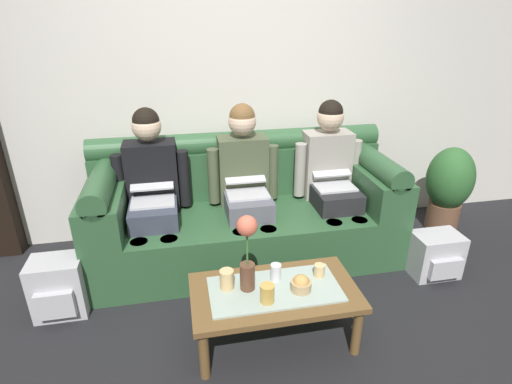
{
  "coord_description": "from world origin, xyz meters",
  "views": [
    {
      "loc": [
        -0.48,
        -1.69,
        1.84
      ],
      "look_at": [
        0.02,
        0.83,
        0.69
      ],
      "focal_mm": 28.41,
      "sensor_mm": 36.0,
      "label": 1
    }
  ],
  "objects": [
    {
      "name": "cup_near_left",
      "position": [
        -0.27,
        0.24,
        0.42
      ],
      "size": [
        0.08,
        0.08,
        0.12
      ],
      "primitive_type": "cylinder",
      "color": "#DBB77A",
      "rests_on": "coffee_table"
    },
    {
      "name": "person_right",
      "position": [
        0.7,
        1.17,
        0.66
      ],
      "size": [
        0.56,
        0.67,
        1.22
      ],
      "color": "#232326",
      "rests_on": "ground_plane"
    },
    {
      "name": "person_middle",
      "position": [
        0.0,
        1.17,
        0.66
      ],
      "size": [
        0.56,
        0.67,
        1.22
      ],
      "color": "#595B66",
      "rests_on": "ground_plane"
    },
    {
      "name": "backpack_right",
      "position": [
        1.34,
        0.58,
        0.17
      ],
      "size": [
        0.35,
        0.29,
        0.34
      ],
      "color": "#B7B7BC",
      "rests_on": "ground_plane"
    },
    {
      "name": "coffee_table",
      "position": [
        0.0,
        0.18,
        0.31
      ],
      "size": [
        0.98,
        0.53,
        0.37
      ],
      "color": "brown",
      "rests_on": "ground_plane"
    },
    {
      "name": "backpack_left",
      "position": [
        -1.32,
        0.67,
        0.2
      ],
      "size": [
        0.33,
        0.28,
        0.4
      ],
      "color": "#B7B7BC",
      "rests_on": "ground_plane"
    },
    {
      "name": "ground_plane",
      "position": [
        0.0,
        0.0,
        0.0
      ],
      "size": [
        14.0,
        14.0,
        0.0
      ],
      "primitive_type": "plane",
      "color": "black"
    },
    {
      "name": "cup_far_center",
      "position": [
        0.03,
        0.26,
        0.42
      ],
      "size": [
        0.06,
        0.06,
        0.1
      ],
      "primitive_type": "cylinder",
      "color": "silver",
      "rests_on": "coffee_table"
    },
    {
      "name": "flower_vase",
      "position": [
        -0.15,
        0.21,
        0.63
      ],
      "size": [
        0.12,
        0.12,
        0.47
      ],
      "color": "brown",
      "rests_on": "coffee_table"
    },
    {
      "name": "snack_bowl",
      "position": [
        0.15,
        0.13,
        0.41
      ],
      "size": [
        0.12,
        0.12,
        0.1
      ],
      "color": "tan",
      "rests_on": "coffee_table"
    },
    {
      "name": "couch",
      "position": [
        0.0,
        1.17,
        0.37
      ],
      "size": [
        2.35,
        0.88,
        0.96
      ],
      "color": "#2D5633",
      "rests_on": "ground_plane"
    },
    {
      "name": "cup_far_left",
      "position": [
        0.29,
        0.25,
        0.4
      ],
      "size": [
        0.07,
        0.07,
        0.08
      ],
      "primitive_type": "cylinder",
      "color": "#DBB77A",
      "rests_on": "coffee_table"
    },
    {
      "name": "back_wall_patterned",
      "position": [
        0.0,
        1.7,
        1.45
      ],
      "size": [
        6.0,
        0.12,
        2.9
      ],
      "primitive_type": "cube",
      "color": "silver",
      "rests_on": "ground_plane"
    },
    {
      "name": "potted_plant",
      "position": [
        1.83,
        1.2,
        0.43
      ],
      "size": [
        0.4,
        0.4,
        0.78
      ],
      "color": "brown",
      "rests_on": "ground_plane"
    },
    {
      "name": "person_left",
      "position": [
        -0.7,
        1.17,
        0.66
      ],
      "size": [
        0.56,
        0.67,
        1.22
      ],
      "color": "#383D4C",
      "rests_on": "ground_plane"
    },
    {
      "name": "cup_near_right",
      "position": [
        -0.07,
        0.07,
        0.42
      ],
      "size": [
        0.08,
        0.08,
        0.11
      ],
      "primitive_type": "cylinder",
      "color": "gold",
      "rests_on": "coffee_table"
    }
  ]
}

